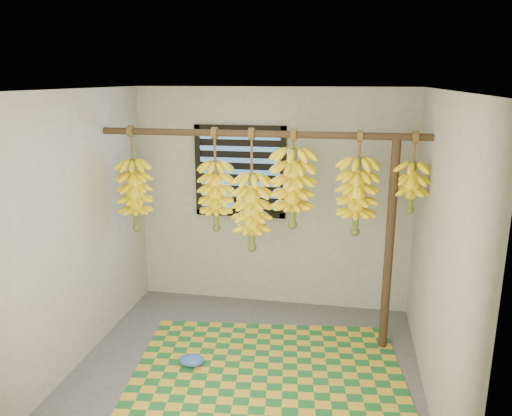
% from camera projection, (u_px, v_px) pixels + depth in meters
% --- Properties ---
extents(floor, '(3.00, 3.00, 0.01)m').
position_uv_depth(floor, '(244.00, 375.00, 4.32)').
color(floor, '#484848').
rests_on(floor, ground).
extents(ceiling, '(3.00, 3.00, 0.01)m').
position_uv_depth(ceiling, '(242.00, 89.00, 3.70)').
color(ceiling, silver).
rests_on(ceiling, wall_back).
extents(wall_back, '(3.00, 0.01, 2.40)m').
position_uv_depth(wall_back, '(272.00, 199.00, 5.44)').
color(wall_back, gray).
rests_on(wall_back, floor).
extents(wall_left, '(0.01, 3.00, 2.40)m').
position_uv_depth(wall_left, '(72.00, 233.00, 4.28)').
color(wall_left, gray).
rests_on(wall_left, floor).
extents(wall_right, '(0.01, 3.00, 2.40)m').
position_uv_depth(wall_right, '(439.00, 255.00, 3.74)').
color(wall_right, gray).
rests_on(wall_right, floor).
extents(window, '(1.00, 0.04, 1.00)m').
position_uv_depth(window, '(240.00, 172.00, 5.40)').
color(window, black).
rests_on(window, wall_back).
extents(hanging_pole, '(3.00, 0.06, 0.06)m').
position_uv_depth(hanging_pole, '(259.00, 134.00, 4.47)').
color(hanging_pole, '#3B2818').
rests_on(hanging_pole, wall_left).
extents(support_post, '(0.08, 0.08, 2.00)m').
position_uv_depth(support_post, '(389.00, 247.00, 4.51)').
color(support_post, '#3B2818').
rests_on(support_post, floor).
extents(woven_mat, '(2.53, 2.12, 0.01)m').
position_uv_depth(woven_mat, '(267.00, 376.00, 4.28)').
color(woven_mat, '#1C5F28').
rests_on(woven_mat, floor).
extents(plastic_bag, '(0.23, 0.17, 0.09)m').
position_uv_depth(plastic_bag, '(192.00, 360.00, 4.43)').
color(plastic_bag, '#3254BA').
rests_on(plastic_bag, woven_mat).
extents(banana_bunch_a, '(0.31, 0.31, 1.02)m').
position_uv_depth(banana_bunch_a, '(135.00, 195.00, 4.85)').
color(banana_bunch_a, brown).
rests_on(banana_bunch_a, hanging_pole).
extents(banana_bunch_b, '(0.31, 0.31, 0.97)m').
position_uv_depth(banana_bunch_b, '(216.00, 196.00, 4.70)').
color(banana_bunch_b, brown).
rests_on(banana_bunch_b, hanging_pole).
extents(banana_bunch_c, '(0.35, 0.35, 1.15)m').
position_uv_depth(banana_bunch_c, '(252.00, 212.00, 4.67)').
color(banana_bunch_c, brown).
rests_on(banana_bunch_c, hanging_pole).
extents(banana_bunch_d, '(0.38, 0.38, 0.90)m').
position_uv_depth(banana_bunch_d, '(293.00, 188.00, 4.54)').
color(banana_bunch_d, brown).
rests_on(banana_bunch_d, hanging_pole).
extents(banana_bunch_e, '(0.35, 0.35, 0.94)m').
position_uv_depth(banana_bunch_e, '(357.00, 196.00, 4.45)').
color(banana_bunch_e, brown).
rests_on(banana_bunch_e, hanging_pole).
extents(banana_bunch_f, '(0.30, 0.30, 0.71)m').
position_uv_depth(banana_bunch_f, '(411.00, 187.00, 4.34)').
color(banana_bunch_f, brown).
rests_on(banana_bunch_f, hanging_pole).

